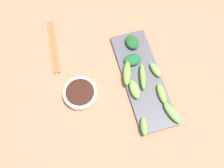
% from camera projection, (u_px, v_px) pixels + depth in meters
% --- Properties ---
extents(tabletop, '(2.10, 2.10, 0.02)m').
position_uv_depth(tabletop, '(113.00, 90.00, 0.89)').
color(tabletop, '#946A4D').
rests_on(tabletop, ground).
extents(sauce_bowl, '(0.12, 0.12, 0.03)m').
position_uv_depth(sauce_bowl, '(80.00, 93.00, 0.86)').
color(sauce_bowl, silver).
rests_on(sauce_bowl, tabletop).
extents(serving_plate, '(0.13, 0.39, 0.01)m').
position_uv_depth(serving_plate, '(142.00, 79.00, 0.89)').
color(serving_plate, '#4A4952').
rests_on(serving_plate, tabletop).
extents(broccoli_stalk_0, '(0.06, 0.10, 0.03)m').
position_uv_depth(broccoli_stalk_0, '(127.00, 73.00, 0.88)').
color(broccoli_stalk_0, '#75AB3F').
rests_on(broccoli_stalk_0, serving_plate).
extents(broccoli_stalk_1, '(0.03, 0.08, 0.02)m').
position_uv_depth(broccoli_stalk_1, '(162.00, 93.00, 0.85)').
color(broccoli_stalk_1, '#76BA3E').
rests_on(broccoli_stalk_1, serving_plate).
extents(broccoli_leafy_2, '(0.05, 0.07, 0.02)m').
position_uv_depth(broccoli_leafy_2, '(132.00, 42.00, 0.93)').
color(broccoli_leafy_2, '#1B5323').
rests_on(broccoli_leafy_2, serving_plate).
extents(broccoli_stalk_3, '(0.04, 0.07, 0.03)m').
position_uv_depth(broccoli_stalk_3, '(144.00, 126.00, 0.81)').
color(broccoli_stalk_3, '#6CA14C').
rests_on(broccoli_stalk_3, serving_plate).
extents(broccoli_leafy_4, '(0.07, 0.05, 0.02)m').
position_uv_depth(broccoli_leafy_4, '(133.00, 60.00, 0.90)').
color(broccoli_leafy_4, '#17592E').
rests_on(broccoli_leafy_4, serving_plate).
extents(broccoli_stalk_5, '(0.04, 0.10, 0.03)m').
position_uv_depth(broccoli_stalk_5, '(143.00, 77.00, 0.87)').
color(broccoli_stalk_5, '#72B744').
rests_on(broccoli_stalk_5, serving_plate).
extents(broccoli_stalk_6, '(0.05, 0.09, 0.02)m').
position_uv_depth(broccoli_stalk_6, '(172.00, 113.00, 0.83)').
color(broccoli_stalk_6, '#68A74A').
rests_on(broccoli_stalk_6, serving_plate).
extents(broccoli_stalk_7, '(0.04, 0.07, 0.02)m').
position_uv_depth(broccoli_stalk_7, '(155.00, 70.00, 0.89)').
color(broccoli_stalk_7, '#6EB650').
rests_on(broccoli_stalk_7, serving_plate).
extents(broccoli_stalk_8, '(0.03, 0.07, 0.03)m').
position_uv_depth(broccoli_stalk_8, '(135.00, 89.00, 0.86)').
color(broccoli_stalk_8, '#72BB4B').
rests_on(broccoli_stalk_8, serving_plate).
extents(chopsticks, '(0.04, 0.23, 0.01)m').
position_uv_depth(chopsticks, '(53.00, 46.00, 0.94)').
color(chopsticks, '#925F30').
rests_on(chopsticks, tabletop).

